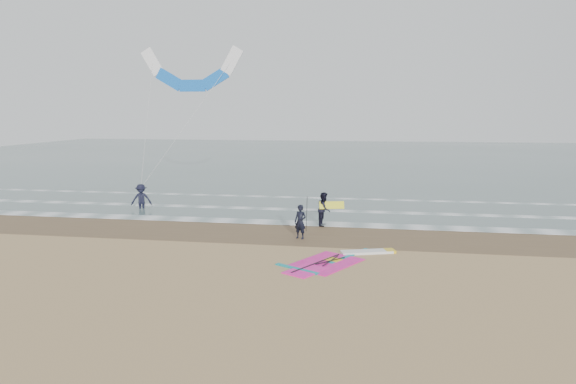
% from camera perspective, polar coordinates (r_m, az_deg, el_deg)
% --- Properties ---
extents(ground, '(120.00, 120.00, 0.00)m').
position_cam_1_polar(ground, '(19.65, -2.18, -8.59)').
color(ground, tan).
rests_on(ground, ground).
extents(sea_water, '(120.00, 80.00, 0.02)m').
position_cam_1_polar(sea_water, '(66.73, 6.08, 3.76)').
color(sea_water, '#47605E').
rests_on(sea_water, ground).
extents(wet_sand_band, '(120.00, 5.00, 0.01)m').
position_cam_1_polar(wet_sand_band, '(25.35, 0.53, -4.57)').
color(wet_sand_band, brown).
rests_on(wet_sand_band, ground).
extents(foam_waterline, '(120.00, 9.15, 0.02)m').
position_cam_1_polar(foam_waterline, '(29.64, 1.85, -2.55)').
color(foam_waterline, white).
rests_on(foam_waterline, ground).
extents(windsurf_rig, '(4.74, 4.49, 0.11)m').
position_cam_1_polar(windsurf_rig, '(20.84, 5.60, -7.52)').
color(windsurf_rig, white).
rests_on(windsurf_rig, ground).
extents(person_standing, '(0.69, 0.57, 1.62)m').
position_cam_1_polar(person_standing, '(24.06, 1.37, -3.34)').
color(person_standing, black).
rests_on(person_standing, ground).
extents(person_walking, '(0.75, 0.92, 1.77)m').
position_cam_1_polar(person_walking, '(26.85, 4.04, -1.90)').
color(person_walking, black).
rests_on(person_walking, ground).
extents(person_wading, '(1.39, 1.07, 1.89)m').
position_cam_1_polar(person_wading, '(32.68, -16.02, -0.19)').
color(person_wading, black).
rests_on(person_wading, ground).
extents(held_pole, '(0.17, 0.86, 1.82)m').
position_cam_1_polar(held_pole, '(23.95, 2.09, -2.48)').
color(held_pole, black).
rests_on(held_pole, ground).
extents(carried_kiteboard, '(1.30, 0.51, 0.39)m').
position_cam_1_polar(carried_kiteboard, '(26.68, 4.88, -1.47)').
color(carried_kiteboard, yellow).
rests_on(carried_kiteboard, ground).
extents(surf_kite, '(6.85, 3.18, 8.78)m').
position_cam_1_polar(surf_kite, '(34.35, -10.64, 12.81)').
color(surf_kite, white).
rests_on(surf_kite, ground).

